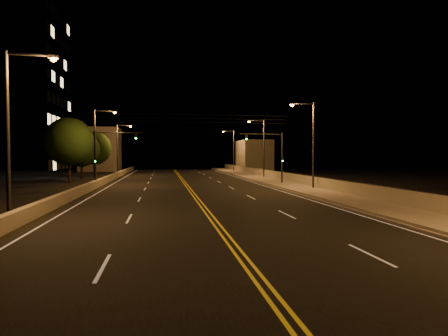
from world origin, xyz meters
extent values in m
plane|color=black|center=(0.00, 0.00, 0.00)|extent=(160.00, 160.00, 0.00)
cube|color=black|center=(0.00, 20.00, 0.01)|extent=(18.00, 120.00, 0.02)
cube|color=gray|center=(10.80, 20.00, 0.15)|extent=(3.60, 120.00, 0.30)
cube|color=gray|center=(8.93, 20.00, 0.07)|extent=(0.14, 120.00, 0.15)
cube|color=gray|center=(12.45, 20.00, 0.80)|extent=(0.30, 120.00, 1.00)
cube|color=gray|center=(-9.75, 20.00, 0.40)|extent=(0.45, 120.00, 0.80)
cube|color=gray|center=(16.50, 67.33, 3.31)|extent=(6.00, 10.00, 6.61)
cube|color=gray|center=(-16.00, 73.52, 4.67)|extent=(8.00, 8.00, 9.34)
cylinder|color=black|center=(12.45, 20.00, 1.33)|extent=(0.06, 120.00, 0.06)
cube|color=silver|center=(-8.60, 20.00, 0.02)|extent=(0.12, 116.00, 0.00)
cube|color=silver|center=(8.60, 20.00, 0.02)|extent=(0.12, 116.00, 0.00)
cube|color=gold|center=(-0.15, 20.00, 0.02)|extent=(0.12, 116.00, 0.00)
cube|color=gold|center=(0.15, 20.00, 0.02)|extent=(0.12, 116.00, 0.00)
cube|color=silver|center=(-4.50, 1.50, 0.02)|extent=(0.12, 3.00, 0.00)
cube|color=silver|center=(-4.50, 10.50, 0.02)|extent=(0.12, 3.00, 0.00)
cube|color=silver|center=(-4.50, 19.50, 0.02)|extent=(0.12, 3.00, 0.00)
cube|color=silver|center=(-4.50, 28.50, 0.02)|extent=(0.12, 3.00, 0.00)
cube|color=silver|center=(-4.50, 37.50, 0.02)|extent=(0.12, 3.00, 0.00)
cube|color=silver|center=(-4.50, 46.50, 0.02)|extent=(0.12, 3.00, 0.00)
cube|color=silver|center=(-4.50, 55.50, 0.02)|extent=(0.12, 3.00, 0.00)
cube|color=silver|center=(-4.50, 64.50, 0.02)|extent=(0.12, 3.00, 0.00)
cube|color=silver|center=(-4.50, 73.50, 0.02)|extent=(0.12, 3.00, 0.00)
cube|color=silver|center=(4.50, 1.50, 0.02)|extent=(0.12, 3.00, 0.00)
cube|color=silver|center=(4.50, 10.50, 0.02)|extent=(0.12, 3.00, 0.00)
cube|color=silver|center=(4.50, 19.50, 0.02)|extent=(0.12, 3.00, 0.00)
cube|color=silver|center=(4.50, 28.50, 0.02)|extent=(0.12, 3.00, 0.00)
cube|color=silver|center=(4.50, 37.50, 0.02)|extent=(0.12, 3.00, 0.00)
cube|color=silver|center=(4.50, 46.50, 0.02)|extent=(0.12, 3.00, 0.00)
cube|color=silver|center=(4.50, 55.50, 0.02)|extent=(0.12, 3.00, 0.00)
cube|color=silver|center=(4.50, 64.50, 0.02)|extent=(0.12, 3.00, 0.00)
cube|color=silver|center=(4.50, 73.50, 0.02)|extent=(0.12, 3.00, 0.00)
cylinder|color=#2D2D33|center=(11.80, 24.05, 4.30)|extent=(0.20, 0.20, 8.61)
cylinder|color=#2D2D33|center=(10.70, 24.05, 8.46)|extent=(2.20, 0.12, 0.12)
cube|color=#2D2D33|center=(9.60, 24.05, 8.39)|extent=(0.50, 0.25, 0.14)
sphere|color=#FF9E2D|center=(9.60, 24.05, 8.29)|extent=(0.28, 0.28, 0.28)
cylinder|color=#2D2D33|center=(11.80, 42.16, 4.30)|extent=(0.20, 0.20, 8.61)
cylinder|color=#2D2D33|center=(10.70, 42.16, 8.46)|extent=(2.20, 0.12, 0.12)
cube|color=#2D2D33|center=(9.60, 42.16, 8.39)|extent=(0.50, 0.25, 0.14)
sphere|color=#FF9E2D|center=(9.60, 42.16, 8.29)|extent=(0.28, 0.28, 0.28)
cylinder|color=#2D2D33|center=(11.80, 65.67, 4.30)|extent=(0.20, 0.20, 8.61)
cylinder|color=#2D2D33|center=(10.70, 65.67, 8.46)|extent=(2.20, 0.12, 0.12)
cube|color=#2D2D33|center=(9.60, 65.67, 8.39)|extent=(0.50, 0.25, 0.14)
sphere|color=#FF9E2D|center=(9.60, 65.67, 8.29)|extent=(0.28, 0.28, 0.28)
cylinder|color=#2D2D33|center=(-10.20, 9.46, 4.30)|extent=(0.20, 0.20, 8.61)
cylinder|color=#2D2D33|center=(-9.10, 9.46, 8.46)|extent=(2.20, 0.12, 0.12)
cube|color=#2D2D33|center=(-8.00, 9.46, 8.39)|extent=(0.50, 0.25, 0.14)
sphere|color=#FF9E2D|center=(-8.00, 9.46, 8.29)|extent=(0.28, 0.28, 0.28)
cylinder|color=#2D2D33|center=(-10.20, 33.24, 4.30)|extent=(0.20, 0.20, 8.61)
cylinder|color=#2D2D33|center=(-9.10, 33.24, 8.46)|extent=(2.20, 0.12, 0.12)
cube|color=#2D2D33|center=(-8.00, 33.24, 8.39)|extent=(0.50, 0.25, 0.14)
sphere|color=#FF9E2D|center=(-8.00, 33.24, 8.29)|extent=(0.28, 0.28, 0.28)
cylinder|color=#2D2D33|center=(-10.20, 54.04, 4.30)|extent=(0.20, 0.20, 8.61)
cylinder|color=#2D2D33|center=(-9.10, 54.04, 8.46)|extent=(2.20, 0.12, 0.12)
cube|color=#2D2D33|center=(-8.00, 54.04, 8.39)|extent=(0.50, 0.25, 0.14)
sphere|color=#FF9E2D|center=(-8.00, 54.04, 8.29)|extent=(0.28, 0.28, 0.28)
cylinder|color=#2D2D33|center=(11.00, 31.31, 3.05)|extent=(0.18, 0.18, 6.11)
cylinder|color=#2D2D33|center=(8.50, 31.31, 5.91)|extent=(5.00, 0.10, 0.10)
cube|color=black|center=(6.75, 31.31, 5.56)|extent=(0.28, 0.18, 0.80)
sphere|color=#19FF4C|center=(6.75, 31.20, 5.31)|extent=(0.14, 0.14, 0.14)
cube|color=black|center=(11.00, 31.16, 3.00)|extent=(0.22, 0.14, 0.55)
cylinder|color=#2D2D33|center=(-9.80, 31.31, 3.05)|extent=(0.18, 0.18, 6.11)
cylinder|color=#2D2D33|center=(-7.30, 31.31, 5.91)|extent=(5.00, 0.10, 0.10)
cube|color=black|center=(-5.55, 31.31, 5.56)|extent=(0.28, 0.18, 0.80)
sphere|color=#19FF4C|center=(-5.55, 31.20, 5.31)|extent=(0.14, 0.14, 0.14)
cube|color=black|center=(-9.80, 31.16, 3.00)|extent=(0.22, 0.14, 0.55)
cylinder|color=black|center=(0.00, 29.50, 7.00)|extent=(22.00, 0.03, 0.03)
cylinder|color=black|center=(0.00, 29.50, 7.40)|extent=(22.00, 0.03, 0.03)
cylinder|color=black|center=(0.00, 29.50, 7.80)|extent=(22.00, 0.03, 0.03)
cylinder|color=black|center=(-14.39, 39.41, 1.44)|extent=(0.36, 0.36, 2.88)
sphere|color=black|center=(-14.39, 39.41, 5.20)|extent=(6.08, 6.08, 6.08)
cylinder|color=black|center=(-14.31, 46.27, 1.20)|extent=(0.36, 0.36, 2.40)
sphere|color=black|center=(-14.31, 46.27, 4.34)|extent=(5.07, 5.07, 5.07)
cylinder|color=black|center=(-13.70, 53.05, 1.28)|extent=(0.36, 0.36, 2.56)
sphere|color=black|center=(-13.70, 53.05, 4.63)|extent=(5.41, 5.41, 5.41)
camera|label=1|loc=(-2.63, -10.46, 3.51)|focal=30.00mm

